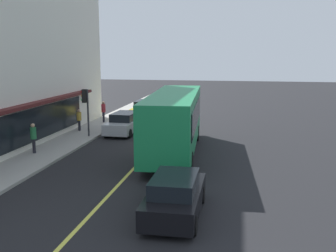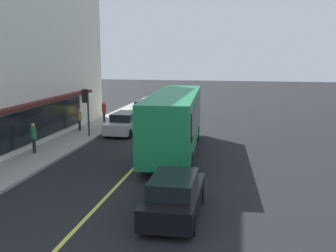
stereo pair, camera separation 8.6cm
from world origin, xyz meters
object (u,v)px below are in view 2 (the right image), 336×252
Objects in this scene: bus at (174,120)px; car_silver at (125,123)px; pedestrian_at_corner at (79,118)px; car_black at (174,196)px; pedestrian_near_storefront at (104,110)px; car_yellow at (145,109)px; traffic_light at (86,101)px; pedestrian_mid_block at (33,135)px.

car_silver is (4.98, 4.50, -1.24)m from bus.
car_black is at bearing -145.60° from pedestrian_at_corner.
pedestrian_at_corner is at bearing 171.76° from pedestrian_near_storefront.
car_silver is (-7.45, -0.30, 0.00)m from car_yellow.
car_black is at bearing -163.52° from car_yellow.
traffic_light reaches higher than car_silver.
car_black is (-8.94, -1.53, -1.24)m from bus.
bus is at bearing -114.40° from traffic_light.
traffic_light is at bearing -12.84° from pedestrian_mid_block.
traffic_light reaches higher than car_black.
traffic_light reaches higher than pedestrian_near_storefront.
pedestrian_at_corner is (4.72, 7.83, -0.91)m from bus.
car_black is 19.51m from pedestrian_near_storefront.
car_black is 16.56m from pedestrian_at_corner.
bus is 8.03m from pedestrian_mid_block.
bus reaches higher than pedestrian_mid_block.
traffic_light is 14.54m from car_black.
pedestrian_near_storefront is 3.78m from pedestrian_at_corner.
car_black is 15.17m from car_silver.
pedestrian_near_storefront reaches higher than pedestrian_at_corner.
pedestrian_mid_block is (-14.45, 2.93, 0.44)m from car_yellow.
bus is 2.61× the size of car_black.
bus is at bearing -75.39° from pedestrian_mid_block.
car_silver is at bearing -141.20° from pedestrian_near_storefront.
bus is at bearing 9.68° from car_black.
pedestrian_near_storefront is at bearing 147.97° from car_yellow.
car_yellow is at bearing -11.46° from pedestrian_mid_block.
car_silver is at bearing -85.45° from pedestrian_at_corner.
pedestrian_mid_block is (-10.47, 0.44, -0.01)m from pedestrian_near_storefront.
pedestrian_at_corner is (6.73, 0.10, -0.10)m from pedestrian_mid_block.
pedestrian_mid_block is 1.10× the size of pedestrian_at_corner.
car_silver is 7.72m from pedestrian_mid_block.
car_yellow and car_black have the same top height.
pedestrian_at_corner is (-3.74, 0.54, -0.11)m from pedestrian_near_storefront.
car_yellow is at bearing -21.44° from pedestrian_at_corner.
bus is 11.19m from pedestrian_near_storefront.
car_yellow is at bearing 2.34° from car_silver.
traffic_light is at bearing -144.34° from pedestrian_at_corner.
car_silver is 2.52× the size of pedestrian_near_storefront.
car_yellow is 2.77× the size of pedestrian_at_corner.
traffic_light is at bearing 34.22° from car_black.
car_silver is at bearing -177.66° from car_yellow.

